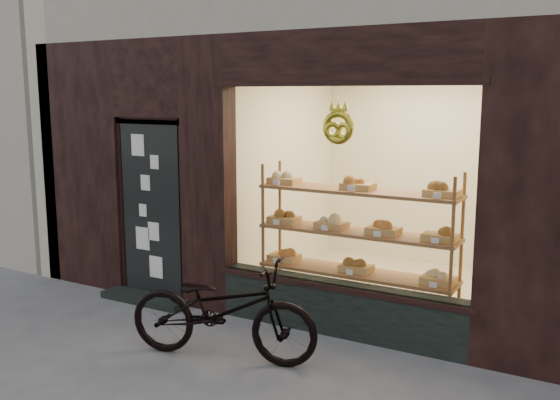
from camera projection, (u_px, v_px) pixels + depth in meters
The scene contains 2 objects.
display_shelf at pixel (357, 246), 6.74m from camera, with size 2.20×0.45×1.70m.
bicycle at pixel (222, 310), 5.83m from camera, with size 0.64×1.84×0.97m, color black.
Camera 1 is at (2.98, -3.56, 2.48)m, focal length 40.00 mm.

